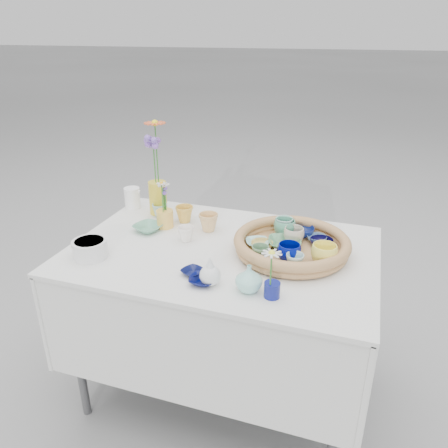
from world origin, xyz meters
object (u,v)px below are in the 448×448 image
(bud_vase_seafoam, at_px, (249,278))
(tall_vase_yellow, at_px, (158,198))
(display_table, at_px, (223,387))
(wicker_tray, at_px, (292,245))

(bud_vase_seafoam, distance_m, tall_vase_yellow, 0.82)
(display_table, xyz_separation_m, tall_vase_yellow, (-0.43, 0.27, 0.85))
(wicker_tray, relative_size, bud_vase_seafoam, 4.76)
(wicker_tray, distance_m, bud_vase_seafoam, 0.34)
(bud_vase_seafoam, relative_size, tall_vase_yellow, 0.61)
(tall_vase_yellow, bearing_deg, wicker_tray, -17.15)
(display_table, height_order, tall_vase_yellow, tall_vase_yellow)
(display_table, distance_m, bud_vase_seafoam, 0.88)
(bud_vase_seafoam, height_order, tall_vase_yellow, tall_vase_yellow)
(wicker_tray, bearing_deg, tall_vase_yellow, 162.85)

